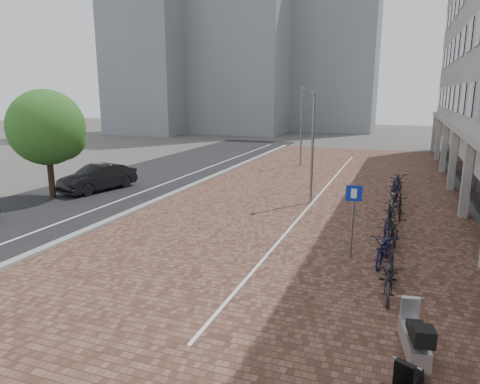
# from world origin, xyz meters

# --- Properties ---
(ground) EXTENTS (140.00, 140.00, 0.00)m
(ground) POSITION_xyz_m (0.00, 0.00, 0.00)
(ground) COLOR #474442
(ground) RESTS_ON ground
(plaza_brick) EXTENTS (14.50, 42.00, 0.04)m
(plaza_brick) POSITION_xyz_m (2.00, 12.00, 0.01)
(plaza_brick) COLOR brown
(plaza_brick) RESTS_ON ground
(street_asphalt) EXTENTS (8.00, 50.00, 0.03)m
(street_asphalt) POSITION_xyz_m (-9.00, 12.00, 0.01)
(street_asphalt) COLOR black
(street_asphalt) RESTS_ON ground
(curb) EXTENTS (0.35, 42.00, 0.14)m
(curb) POSITION_xyz_m (-5.10, 12.00, 0.07)
(curb) COLOR gray
(curb) RESTS_ON ground
(lane_line) EXTENTS (0.12, 44.00, 0.00)m
(lane_line) POSITION_xyz_m (-7.00, 12.00, 0.02)
(lane_line) COLOR white
(lane_line) RESTS_ON street_asphalt
(parking_line) EXTENTS (0.10, 30.00, 0.00)m
(parking_line) POSITION_xyz_m (2.20, 12.00, 0.04)
(parking_line) COLOR white
(parking_line) RESTS_ON plaza_brick
(bg_towers) EXTENTS (33.00, 23.00, 32.00)m
(bg_towers) POSITION_xyz_m (-14.34, 48.94, 13.96)
(bg_towers) COLOR gray
(bg_towers) RESTS_ON ground
(car_dark) EXTENTS (2.49, 4.65, 1.46)m
(car_dark) POSITION_xyz_m (-9.50, 8.99, 0.73)
(car_dark) COLOR black
(car_dark) RESTS_ON ground
(scooter_front) EXTENTS (0.81, 1.78, 1.18)m
(scooter_front) POSITION_xyz_m (6.64, -1.97, 0.59)
(scooter_front) COLOR #9F9FA4
(scooter_front) RESTS_ON ground
(parking_sign) EXTENTS (0.51, 0.12, 2.43)m
(parking_sign) POSITION_xyz_m (4.81, 3.47, 1.63)
(parking_sign) COLOR slate
(parking_sign) RESTS_ON ground
(lamp_near) EXTENTS (0.12, 0.12, 5.33)m
(lamp_near) POSITION_xyz_m (2.09, 10.35, 2.66)
(lamp_near) COLOR slate
(lamp_near) RESTS_ON ground
(lamp_far) EXTENTS (0.12, 0.12, 5.66)m
(lamp_far) POSITION_xyz_m (-0.90, 21.24, 2.83)
(lamp_far) COLOR slate
(lamp_far) RESTS_ON ground
(street_tree) EXTENTS (3.79, 3.79, 5.51)m
(street_tree) POSITION_xyz_m (-10.57, 6.88, 3.50)
(street_tree) COLOR #382619
(street_tree) RESTS_ON ground
(bike_row) EXTENTS (1.21, 15.82, 1.05)m
(bike_row) POSITION_xyz_m (6.00, 7.90, 0.52)
(bike_row) COLOR black
(bike_row) RESTS_ON ground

